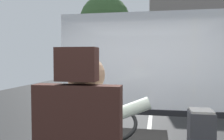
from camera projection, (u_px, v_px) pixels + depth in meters
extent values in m
cube|color=#2D2D2D|center=(152.00, 102.00, 10.52)|extent=(18.00, 44.00, 0.05)
cube|color=silver|center=(152.00, 101.00, 10.52)|extent=(0.12, 39.60, 0.00)
cube|color=#381E19|center=(77.00, 64.00, 1.25)|extent=(0.22, 0.10, 0.18)
cube|color=#70934C|center=(94.00, 121.00, 1.61)|extent=(0.06, 0.01, 0.37)
sphere|color=#A37A5B|center=(86.00, 75.00, 1.41)|extent=(0.23, 0.23, 0.23)
cylinder|color=silver|center=(113.00, 116.00, 1.65)|extent=(0.55, 0.19, 0.27)
cylinder|color=silver|center=(81.00, 115.00, 1.70)|extent=(0.55, 0.19, 0.27)
cylinder|color=black|center=(114.00, 138.00, 2.36)|extent=(0.07, 0.24, 0.37)
torus|color=black|center=(112.00, 123.00, 2.27)|extent=(0.49, 0.45, 0.26)
cylinder|color=black|center=(112.00, 123.00, 2.27)|extent=(0.14, 0.14, 0.09)
cube|color=#9E9993|center=(201.00, 111.00, 2.16)|extent=(0.20, 0.21, 0.02)
cube|color=silver|center=(144.00, 61.00, 3.38)|extent=(2.50, 0.01, 1.40)
cube|color=black|center=(143.00, 112.00, 3.42)|extent=(2.50, 0.08, 0.08)
cylinder|color=#4C3828|center=(105.00, 64.00, 14.00)|extent=(0.28, 0.28, 3.15)
sphere|color=#37592D|center=(105.00, 21.00, 13.88)|extent=(2.97, 2.97, 2.97)
cylinder|color=black|center=(212.00, 85.00, 14.37)|extent=(0.14, 0.55, 0.55)
cylinder|color=black|center=(223.00, 91.00, 12.02)|extent=(0.14, 0.55, 0.55)
cube|color=navy|center=(206.00, 75.00, 18.44)|extent=(1.96, 4.22, 0.68)
cube|color=#282D33|center=(207.00, 68.00, 18.16)|extent=(1.61, 2.32, 0.52)
cylinder|color=black|center=(214.00, 78.00, 19.57)|extent=(0.14, 0.56, 0.56)
cylinder|color=black|center=(191.00, 78.00, 19.92)|extent=(0.14, 0.56, 0.56)
cylinder|color=black|center=(223.00, 81.00, 17.00)|extent=(0.14, 0.56, 0.56)
cylinder|color=black|center=(196.00, 81.00, 17.35)|extent=(0.14, 0.56, 0.56)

